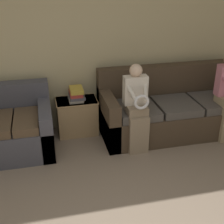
{
  "coord_description": "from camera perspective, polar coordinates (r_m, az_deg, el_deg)",
  "views": [
    {
      "loc": [
        -0.49,
        -1.6,
        2.31
      ],
      "look_at": [
        0.27,
        1.64,
        0.71
      ],
      "focal_mm": 50.0,
      "sensor_mm": 36.0,
      "label": 1
    }
  ],
  "objects": [
    {
      "name": "couch_side",
      "position": [
        4.39,
        -19.4,
        -3.11
      ],
      "size": [
        1.3,
        0.91,
        0.84
      ],
      "color": "#4C4C56",
      "rests_on": "ground_plane"
    },
    {
      "name": "book_stack",
      "position": [
        4.47,
        -6.57,
        3.26
      ],
      "size": [
        0.23,
        0.3,
        0.19
      ],
      "color": "gray",
      "rests_on": "side_shelf"
    },
    {
      "name": "wall_back",
      "position": [
        4.51,
        -6.81,
        12.21
      ],
      "size": [
        7.38,
        0.06,
        2.55
      ],
      "color": "#C6B789",
      "rests_on": "ground_plane"
    },
    {
      "name": "side_shelf",
      "position": [
        4.62,
        -6.38,
        -0.73
      ],
      "size": [
        0.59,
        0.4,
        0.53
      ],
      "color": "tan",
      "rests_on": "ground_plane"
    },
    {
      "name": "couch_main",
      "position": [
        4.71,
        10.73,
        0.33
      ],
      "size": [
        2.1,
        0.88,
        0.94
      ],
      "color": "#473828",
      "rests_on": "ground_plane"
    },
    {
      "name": "child_left_seated",
      "position": [
        4.06,
        4.56,
        1.19
      ],
      "size": [
        0.31,
        0.37,
        1.17
      ],
      "color": "gray",
      "rests_on": "ground_plane"
    }
  ]
}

